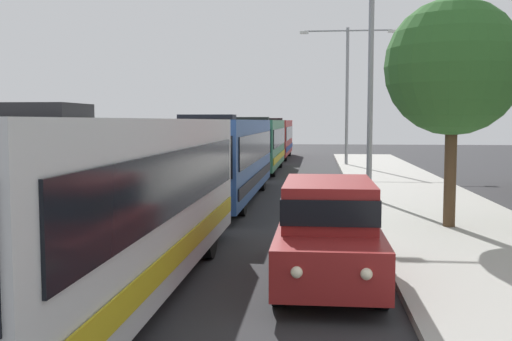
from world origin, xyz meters
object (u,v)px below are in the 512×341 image
at_px(bus_fourth_in_line, 274,137).
at_px(streetlamp_far, 347,82).
at_px(roadside_tree, 453,68).
at_px(bus_lead, 109,200).
at_px(bus_second_in_line, 225,156).
at_px(streetlamp_mid, 371,67).
at_px(bus_middle, 258,143).
at_px(white_suv, 328,227).

xyz_separation_m(bus_fourth_in_line, streetlamp_far, (5.40, -8.30, 3.87)).
xyz_separation_m(streetlamp_far, roadside_tree, (1.67, -23.28, -1.14)).
bearing_deg(bus_fourth_in_line, bus_lead, -90.00).
xyz_separation_m(bus_second_in_line, streetlamp_far, (5.40, 17.51, 3.87)).
relative_size(bus_lead, bus_second_in_line, 0.94).
relative_size(bus_fourth_in_line, streetlamp_mid, 1.45).
distance_m(bus_second_in_line, streetlamp_mid, 6.32).
bearing_deg(bus_lead, bus_second_in_line, 90.00).
bearing_deg(bus_second_in_line, bus_fourth_in_line, 90.00).
xyz_separation_m(bus_second_in_line, bus_middle, (-0.00, 13.10, -0.00)).
bearing_deg(white_suv, roadside_tree, 58.31).
distance_m(bus_lead, roadside_tree, 10.24).
distance_m(streetlamp_mid, streetlamp_far, 17.51).
relative_size(bus_second_in_line, streetlamp_mid, 1.54).
bearing_deg(bus_fourth_in_line, roadside_tree, -77.38).
bearing_deg(streetlamp_mid, bus_middle, 112.39).
bearing_deg(bus_middle, streetlamp_far, 39.19).
height_order(bus_middle, roadside_tree, roadside_tree).
height_order(bus_second_in_line, streetlamp_far, streetlamp_far).
distance_m(bus_fourth_in_line, roadside_tree, 32.48).
bearing_deg(bus_lead, bus_middle, 90.00).
bearing_deg(bus_middle, bus_lead, -90.00).
bearing_deg(white_suv, bus_fourth_in_line, 95.70).
height_order(bus_lead, streetlamp_mid, streetlamp_mid).
bearing_deg(bus_second_in_line, bus_middle, 90.00).
height_order(bus_second_in_line, streetlamp_mid, streetlamp_mid).
bearing_deg(bus_fourth_in_line, bus_second_in_line, -90.00).
relative_size(bus_lead, streetlamp_far, 1.27).
xyz_separation_m(bus_second_in_line, bus_fourth_in_line, (-0.00, 25.80, -0.00)).
bearing_deg(roadside_tree, bus_lead, -135.72).
height_order(bus_fourth_in_line, streetlamp_far, streetlamp_far).
distance_m(streetlamp_far, roadside_tree, 23.37).
relative_size(bus_lead, bus_middle, 1.03).
bearing_deg(streetlamp_mid, roadside_tree, -73.87).
bearing_deg(bus_fourth_in_line, streetlamp_mid, -78.18).
bearing_deg(bus_lead, roadside_tree, 44.28).
height_order(bus_middle, streetlamp_far, streetlamp_far).
height_order(bus_lead, bus_middle, same).
distance_m(bus_second_in_line, bus_fourth_in_line, 25.80).
relative_size(bus_middle, white_suv, 2.21).
relative_size(bus_middle, streetlamp_far, 1.23).
distance_m(bus_second_in_line, streetlamp_far, 18.72).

